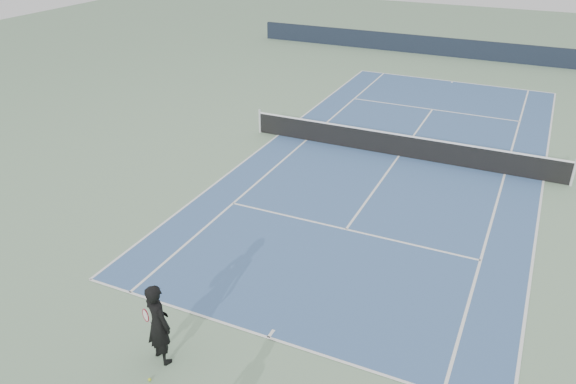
% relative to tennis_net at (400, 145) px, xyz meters
% --- Properties ---
extents(ground, '(80.00, 80.00, 0.00)m').
position_rel_tennis_net_xyz_m(ground, '(0.00, 0.00, -0.50)').
color(ground, gray).
extents(court_surface, '(10.97, 23.77, 0.01)m').
position_rel_tennis_net_xyz_m(court_surface, '(0.00, 0.00, -0.50)').
color(court_surface, '#3B5C8C').
rests_on(court_surface, ground).
extents(tennis_net, '(12.90, 0.10, 1.07)m').
position_rel_tennis_net_xyz_m(tennis_net, '(0.00, 0.00, 0.00)').
color(tennis_net, silver).
rests_on(tennis_net, ground).
extents(windscreen_far, '(30.00, 0.25, 1.20)m').
position_rel_tennis_net_xyz_m(windscreen_far, '(0.00, 17.88, 0.10)').
color(windscreen_far, black).
rests_on(windscreen_far, ground).
extents(tennis_player, '(0.91, 0.79, 2.03)m').
position_rel_tennis_net_xyz_m(tennis_player, '(-1.87, -13.49, 0.51)').
color(tennis_player, black).
rests_on(tennis_player, ground).
extents(tennis_ball, '(0.07, 0.07, 0.07)m').
position_rel_tennis_net_xyz_m(tennis_ball, '(-1.72, -14.17, -0.47)').
color(tennis_ball, '#C3D82C').
rests_on(tennis_ball, ground).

